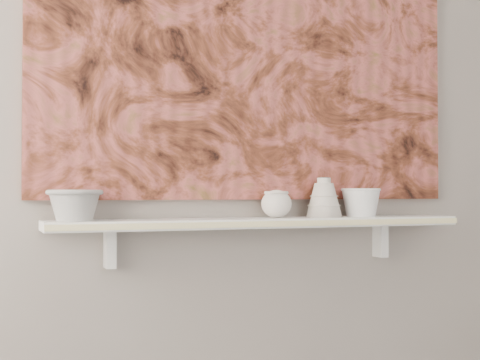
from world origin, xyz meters
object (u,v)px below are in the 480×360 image
shelf (264,223)px  bowl_grey (75,205)px  painting (254,38)px  bell_vessel (324,197)px  bowl_white (361,202)px  cup_cream (276,204)px

shelf → bowl_grey: bearing=180.0°
painting → bell_vessel: bearing=-19.8°
shelf → bowl_white: 0.37m
painting → bell_vessel: painting is taller
bowl_grey → bowl_white: size_ratio=1.21×
bowl_grey → bowl_white: bowl_white is taller
bowl_grey → shelf: bearing=0.0°
bowl_grey → painting: bearing=7.6°
cup_cream → shelf: bearing=180.0°
bell_vessel → bowl_grey: bearing=180.0°
painting → cup_cream: size_ratio=14.92×
bowl_grey → bell_vessel: (0.83, 0.00, 0.02)m
cup_cream → bowl_grey: bearing=180.0°
painting → shelf: bearing=-90.0°
painting → bowl_grey: (-0.61, -0.08, -0.56)m
shelf → bowl_grey: 0.61m
shelf → bowl_white: bearing=0.0°
shelf → bowl_white: (0.37, 0.00, 0.07)m
bowl_grey → bowl_white: bearing=0.0°
bowl_white → painting: bearing=167.7°
painting → bowl_white: (0.37, -0.08, -0.56)m
shelf → painting: painting is taller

